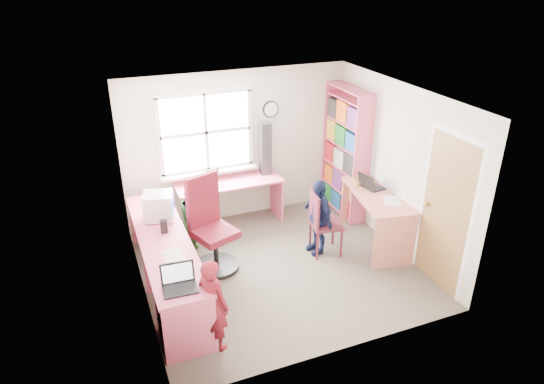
{
  "coord_description": "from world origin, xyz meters",
  "views": [
    {
      "loc": [
        -2.17,
        -5.17,
        3.84
      ],
      "look_at": [
        0.0,
        0.25,
        1.05
      ],
      "focal_mm": 32.0,
      "sensor_mm": 36.0,
      "label": 1
    }
  ],
  "objects_px": {
    "laptop_right": "(370,185)",
    "potted_plant": "(215,176)",
    "right_desk": "(377,207)",
    "laptop_left": "(179,282)",
    "swivel_chair": "(211,230)",
    "l_desk": "(188,271)",
    "person_navy": "(318,217)",
    "crt_monitor": "(159,206)",
    "person_red": "(213,305)",
    "cd_tower": "(265,149)",
    "bookshelf": "(345,155)",
    "wooden_chair": "(322,221)",
    "person_green": "(195,219)"
  },
  "relations": [
    {
      "from": "wooden_chair",
      "to": "person_navy",
      "type": "distance_m",
      "value": 0.08
    },
    {
      "from": "crt_monitor",
      "to": "person_red",
      "type": "bearing_deg",
      "value": -66.69
    },
    {
      "from": "laptop_left",
      "to": "potted_plant",
      "type": "xyz_separation_m",
      "value": [
        1.05,
        2.34,
        0.09
      ]
    },
    {
      "from": "right_desk",
      "to": "person_red",
      "type": "relative_size",
      "value": 1.35
    },
    {
      "from": "cd_tower",
      "to": "laptop_left",
      "type": "bearing_deg",
      "value": -127.35
    },
    {
      "from": "cd_tower",
      "to": "potted_plant",
      "type": "xyz_separation_m",
      "value": [
        -0.87,
        -0.13,
        -0.28
      ]
    },
    {
      "from": "right_desk",
      "to": "cd_tower",
      "type": "bearing_deg",
      "value": 140.9
    },
    {
      "from": "l_desk",
      "to": "wooden_chair",
      "type": "xyz_separation_m",
      "value": [
        2.02,
        0.43,
        0.06
      ]
    },
    {
      "from": "person_red",
      "to": "laptop_left",
      "type": "bearing_deg",
      "value": 27.21
    },
    {
      "from": "right_desk",
      "to": "cd_tower",
      "type": "height_order",
      "value": "cd_tower"
    },
    {
      "from": "bookshelf",
      "to": "crt_monitor",
      "type": "xyz_separation_m",
      "value": [
        -3.1,
        -0.56,
        -0.07
      ]
    },
    {
      "from": "crt_monitor",
      "to": "laptop_left",
      "type": "relative_size",
      "value": 1.2
    },
    {
      "from": "right_desk",
      "to": "wooden_chair",
      "type": "xyz_separation_m",
      "value": [
        -0.88,
        0.05,
        -0.07
      ]
    },
    {
      "from": "person_navy",
      "to": "l_desk",
      "type": "bearing_deg",
      "value": -81.61
    },
    {
      "from": "right_desk",
      "to": "person_red",
      "type": "height_order",
      "value": "person_red"
    },
    {
      "from": "potted_plant",
      "to": "person_navy",
      "type": "height_order",
      "value": "person_navy"
    },
    {
      "from": "laptop_left",
      "to": "person_navy",
      "type": "height_order",
      "value": "person_navy"
    },
    {
      "from": "laptop_left",
      "to": "swivel_chair",
      "type": "bearing_deg",
      "value": 65.92
    },
    {
      "from": "l_desk",
      "to": "person_green",
      "type": "xyz_separation_m",
      "value": [
        0.36,
        1.09,
        0.09
      ]
    },
    {
      "from": "swivel_chair",
      "to": "person_red",
      "type": "relative_size",
      "value": 1.2
    },
    {
      "from": "swivel_chair",
      "to": "bookshelf",
      "type": "bearing_deg",
      "value": -2.99
    },
    {
      "from": "swivel_chair",
      "to": "wooden_chair",
      "type": "xyz_separation_m",
      "value": [
        1.54,
        -0.25,
        -0.05
      ]
    },
    {
      "from": "laptop_right",
      "to": "person_navy",
      "type": "height_order",
      "value": "person_navy"
    },
    {
      "from": "l_desk",
      "to": "right_desk",
      "type": "bearing_deg",
      "value": 7.51
    },
    {
      "from": "bookshelf",
      "to": "potted_plant",
      "type": "relative_size",
      "value": 7.21
    },
    {
      "from": "laptop_right",
      "to": "person_navy",
      "type": "bearing_deg",
      "value": 89.47
    },
    {
      "from": "laptop_left",
      "to": "person_green",
      "type": "height_order",
      "value": "person_green"
    },
    {
      "from": "l_desk",
      "to": "swivel_chair",
      "type": "height_order",
      "value": "swivel_chair"
    },
    {
      "from": "crt_monitor",
      "to": "laptop_left",
      "type": "bearing_deg",
      "value": -76.94
    },
    {
      "from": "crt_monitor",
      "to": "laptop_left",
      "type": "height_order",
      "value": "crt_monitor"
    },
    {
      "from": "bookshelf",
      "to": "laptop_left",
      "type": "distance_m",
      "value": 3.83
    },
    {
      "from": "l_desk",
      "to": "bookshelf",
      "type": "relative_size",
      "value": 1.4
    },
    {
      "from": "person_navy",
      "to": "bookshelf",
      "type": "bearing_deg",
      "value": 130.37
    },
    {
      "from": "wooden_chair",
      "to": "cd_tower",
      "type": "xyz_separation_m",
      "value": [
        -0.32,
        1.38,
        0.65
      ]
    },
    {
      "from": "laptop_left",
      "to": "person_green",
      "type": "relative_size",
      "value": 0.34
    },
    {
      "from": "l_desk",
      "to": "person_red",
      "type": "distance_m",
      "value": 0.84
    },
    {
      "from": "bookshelf",
      "to": "cd_tower",
      "type": "relative_size",
      "value": 2.49
    },
    {
      "from": "laptop_left",
      "to": "right_desk",
      "type": "bearing_deg",
      "value": 21.78
    },
    {
      "from": "l_desk",
      "to": "person_navy",
      "type": "bearing_deg",
      "value": 13.56
    },
    {
      "from": "laptop_right",
      "to": "potted_plant",
      "type": "distance_m",
      "value": 2.32
    },
    {
      "from": "laptop_right",
      "to": "person_red",
      "type": "xyz_separation_m",
      "value": [
        -2.8,
        -1.44,
        -0.31
      ]
    },
    {
      "from": "person_green",
      "to": "swivel_chair",
      "type": "bearing_deg",
      "value": -159.72
    },
    {
      "from": "right_desk",
      "to": "laptop_left",
      "type": "bearing_deg",
      "value": -150.49
    },
    {
      "from": "potted_plant",
      "to": "person_red",
      "type": "xyz_separation_m",
      "value": [
        -0.75,
        -2.51,
        -0.34
      ]
    },
    {
      "from": "wooden_chair",
      "to": "bookshelf",
      "type": "bearing_deg",
      "value": 57.28
    },
    {
      "from": "l_desk",
      "to": "right_desk",
      "type": "height_order",
      "value": "right_desk"
    },
    {
      "from": "l_desk",
      "to": "cd_tower",
      "type": "distance_m",
      "value": 2.58
    },
    {
      "from": "right_desk",
      "to": "cd_tower",
      "type": "relative_size",
      "value": 1.77
    },
    {
      "from": "right_desk",
      "to": "bookshelf",
      "type": "relative_size",
      "value": 0.71
    },
    {
      "from": "laptop_right",
      "to": "crt_monitor",
      "type": "bearing_deg",
      "value": 75.82
    }
  ]
}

